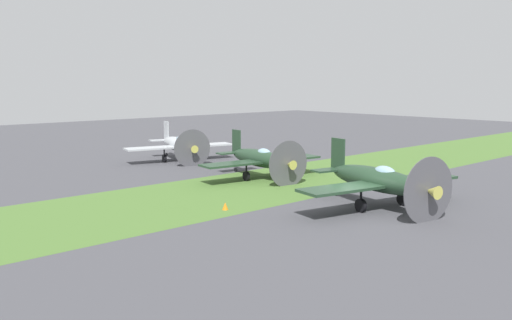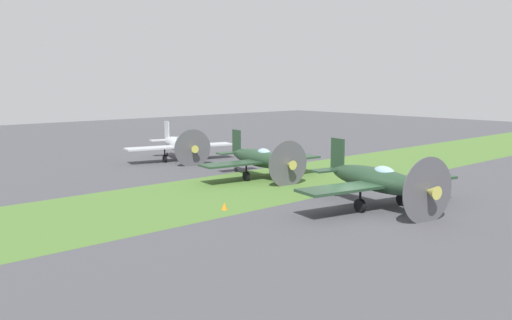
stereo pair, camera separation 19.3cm
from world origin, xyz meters
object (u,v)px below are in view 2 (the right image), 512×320
object	(u,v)px
airplane_trail	(179,145)
runway_marker_cone	(224,206)
airplane_lead	(378,180)
ground_crew_chief	(434,174)
airplane_wingman	(260,159)

from	to	relation	value
airplane_trail	runway_marker_cone	size ratio (longest dim) A/B	23.81
airplane_lead	airplane_trail	size ratio (longest dim) A/B	1.08
airplane_lead	ground_crew_chief	world-z (taller)	airplane_lead
ground_crew_chief	runway_marker_cone	size ratio (longest dim) A/B	3.93
airplane_lead	airplane_trail	distance (m)	24.20
airplane_wingman	airplane_trail	distance (m)	12.14
ground_crew_chief	airplane_lead	bearing A→B (deg)	-159.50
airplane_trail	airplane_wingman	bearing A→B (deg)	101.29
airplane_lead	airplane_wingman	distance (m)	12.07
airplane_wingman	runway_marker_cone	xyz separation A→B (m)	(8.65, 6.31, -1.33)
airplane_wingman	runway_marker_cone	distance (m)	10.79
airplane_lead	ground_crew_chief	size ratio (longest dim) A/B	6.55
ground_crew_chief	runway_marker_cone	distance (m)	16.21
airplane_trail	runway_marker_cone	xyz separation A→B (m)	(9.23, 18.44, -1.34)
airplane_wingman	ground_crew_chief	xyz separation A→B (m)	(-6.86, 10.96, -0.64)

